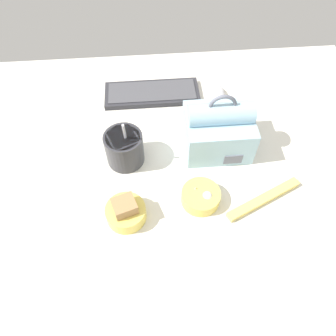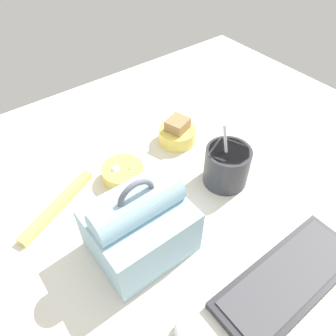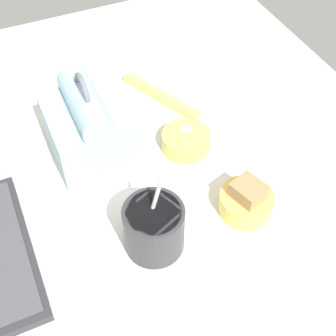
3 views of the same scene
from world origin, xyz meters
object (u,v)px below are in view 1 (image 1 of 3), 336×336
Objects in this scene: lunch_bag at (218,129)px; soup_cup at (124,148)px; keyboard at (152,93)px; computer_mouse at (216,93)px; bento_bowl_snacks at (201,196)px; chopstick_case at (264,199)px; bento_bowl_sandwich at (126,212)px.

lunch_bag is 26.86cm from soup_cup.
lunch_bag is (17.64, -23.30, 6.04)cm from keyboard.
lunch_bag is at bearing -99.69° from computer_mouse.
bento_bowl_snacks reaches higher than chopstick_case.
bento_bowl_snacks is (19.40, -15.43, -3.10)cm from soup_cup.
chopstick_case is at bearing -57.87° from keyboard.
keyboard is at bearing 104.02° from bento_bowl_snacks.
soup_cup is at bearing -173.74° from lunch_bag.
lunch_bag is 34.61cm from bento_bowl_sandwich.
lunch_bag is 22.84cm from chopstick_case.
bento_bowl_sandwich is 36.22cm from chopstick_case.
lunch_bag is 20.37cm from bento_bowl_snacks.
keyboard is 3.42× the size of computer_mouse.
bento_bowl_sandwich is at bearing -177.19° from chopstick_case.
bento_bowl_snacks is at bearing 174.94° from chopstick_case.
keyboard is 45.83cm from bento_bowl_sandwich.
soup_cup is 1.78× the size of computer_mouse.
chopstick_case is at bearing -5.06° from bento_bowl_snacks.
bento_bowl_snacks is 16.79cm from chopstick_case.
keyboard is 3.09× the size of bento_bowl_snacks.
chopstick_case is (9.45, -19.83, -6.26)cm from lunch_bag.
bento_bowl_sandwich is at bearing -125.34° from computer_mouse.
chopstick_case is (27.08, -43.12, -0.22)cm from keyboard.
computer_mouse is (3.61, 21.12, -5.57)cm from lunch_bag.
computer_mouse is at bearing 80.31° from lunch_bag.
bento_bowl_snacks reaches higher than computer_mouse.
bento_bowl_sandwich is 52.38cm from computer_mouse.
keyboard is 21.36cm from computer_mouse.
soup_cup is 0.76× the size of chopstick_case.
lunch_bag is 1.93× the size of bento_bowl_sandwich.
bento_bowl_sandwich is at bearing -170.52° from bento_bowl_snacks.
lunch_bag is 1.21× the size of soup_cup.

